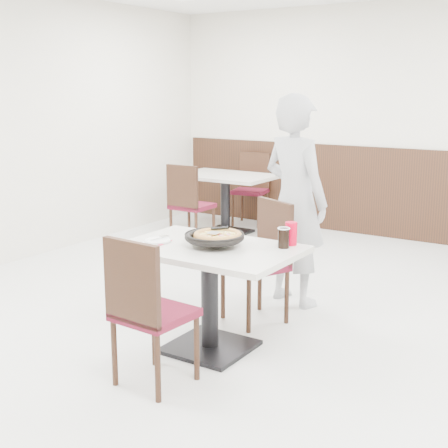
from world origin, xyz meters
The scene contains 19 objects.
floor centered at (0.00, 0.00, 0.00)m, with size 7.00×7.00×0.00m, color beige.
wall_back centered at (0.00, 3.50, 1.40)m, with size 6.00×0.04×2.80m, color beige.
wainscot_back centered at (0.00, 3.48, 0.55)m, with size 5.90×0.03×1.10m, color black.
main_table centered at (0.03, -0.49, 0.38)m, with size 1.20×0.80×0.75m, color beige, non-canonical shape.
chair_near centered at (0.03, -1.09, 0.47)m, with size 0.42×0.42×0.95m, color black, non-canonical shape.
chair_far centered at (0.02, 0.15, 0.47)m, with size 0.42×0.42×0.95m, color black, non-canonical shape.
trivet centered at (0.07, -0.47, 0.77)m, with size 0.11×0.11×0.04m, color black.
pizza_pan centered at (0.06, -0.47, 0.79)m, with size 0.36×0.36×0.01m, color black.
pizza centered at (0.07, -0.46, 0.81)m, with size 0.33×0.33×0.02m, color #BD8747.
pizza_server centered at (0.05, -0.47, 0.84)m, with size 0.07×0.09×0.00m, color white.
napkin centered at (-0.35, -0.59, 0.75)m, with size 0.16×0.16×0.00m, color white.
side_plate centered at (-0.34, -0.59, 0.76)m, with size 0.18×0.18×0.01m, color white.
fork centered at (-0.35, -0.57, 0.77)m, with size 0.01×0.15×0.00m, color white.
cola_glass centered at (0.47, -0.25, 0.81)m, with size 0.08×0.08×0.13m, color black.
red_cup centered at (0.48, -0.16, 0.83)m, with size 0.08×0.08×0.16m, color red.
diner_person centered at (0.07, 0.72, 0.88)m, with size 0.64×0.42×1.77m, color silver.
bg_table_left centered at (-1.81, 2.57, 0.38)m, with size 1.20×0.80×0.75m, color beige, non-canonical shape.
bg_chair_left_near centered at (-1.85, 1.91, 0.47)m, with size 0.42×0.42×0.95m, color black, non-canonical shape.
bg_chair_left_far centered at (-1.82, 3.19, 0.47)m, with size 0.42×0.42×0.95m, color black, non-canonical shape.
Camera 1 is at (2.35, -3.89, 1.81)m, focal length 50.00 mm.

